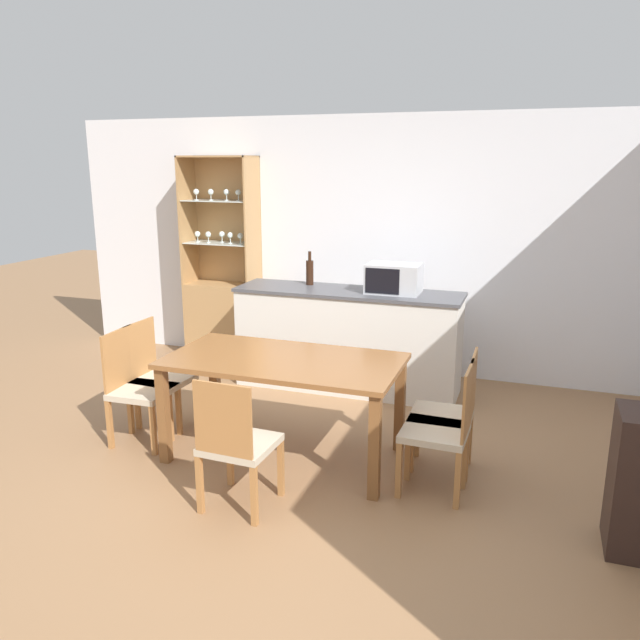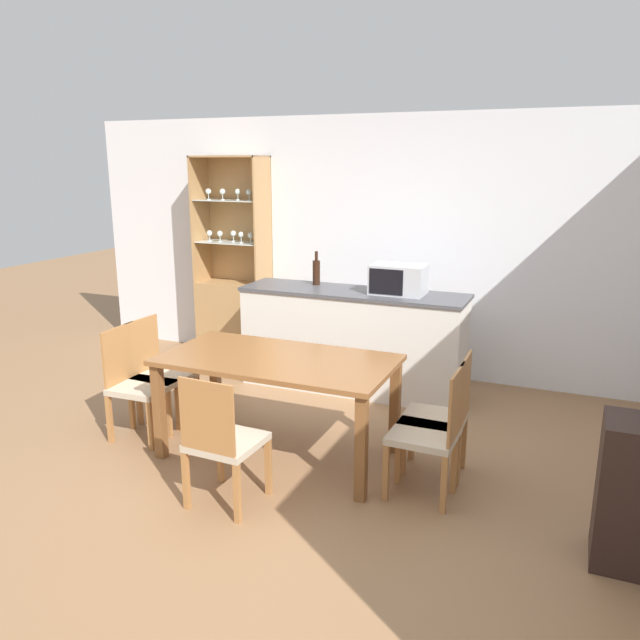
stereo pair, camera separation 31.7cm
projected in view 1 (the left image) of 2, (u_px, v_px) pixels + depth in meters
name	position (u px, v px, depth m)	size (l,w,h in m)	color
ground_plane	(276.00, 484.00, 4.18)	(18.00, 18.00, 0.00)	#936B47
wall_back	(377.00, 246.00, 6.27)	(6.80, 0.06, 2.55)	silver
kitchen_counter	(347.00, 340.00, 5.85)	(2.10, 0.57, 0.95)	silver
display_cabinet	(224.00, 303.00, 6.77)	(0.78, 0.38, 2.16)	tan
dining_table	(284.00, 371.00, 4.43)	(1.66, 0.87, 0.75)	brown
dining_chair_side_left_far	(157.00, 377.00, 4.98)	(0.43, 0.43, 0.87)	#C1B299
dining_chair_side_right_near	(442.00, 430.00, 4.00)	(0.42, 0.42, 0.87)	#C1B299
dining_chair_head_near	(236.00, 444.00, 3.80)	(0.43, 0.43, 0.87)	#C1B299
dining_chair_side_left_near	(138.00, 388.00, 4.74)	(0.43, 0.43, 0.87)	#C1B299
dining_chair_side_right_far	(448.00, 414.00, 4.24)	(0.42, 0.42, 0.87)	#C1B299
microwave	(394.00, 278.00, 5.60)	(0.48, 0.34, 0.26)	#B7BABF
wine_bottle	(310.00, 272.00, 5.96)	(0.07, 0.07, 0.32)	black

